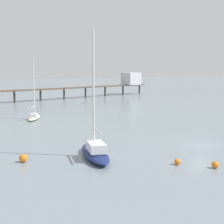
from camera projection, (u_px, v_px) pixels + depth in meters
The scene contains 7 objects.
ground_plane at pixel (200, 145), 38.20m from camera, with size 400.00×400.00×0.00m, color gray.
pier at pixel (97, 83), 98.58m from camera, with size 73.92×13.45×7.09m.
sailboat_cream at pixel (34, 116), 57.03m from camera, with size 4.51×6.39×9.91m.
sailboat_navy at pixel (95, 150), 32.95m from camera, with size 4.28×8.37×12.78m.
mooring_buoy_near at pixel (23, 158), 31.50m from camera, with size 0.80×0.80×0.80m, color orange.
mooring_buoy_outer at pixel (215, 165), 29.66m from camera, with size 0.65×0.65×0.65m, color orange.
mooring_buoy_far at pixel (177, 162), 30.71m from camera, with size 0.58×0.58×0.58m, color orange.
Camera 1 is at (-27.82, -26.88, 9.19)m, focal length 52.50 mm.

